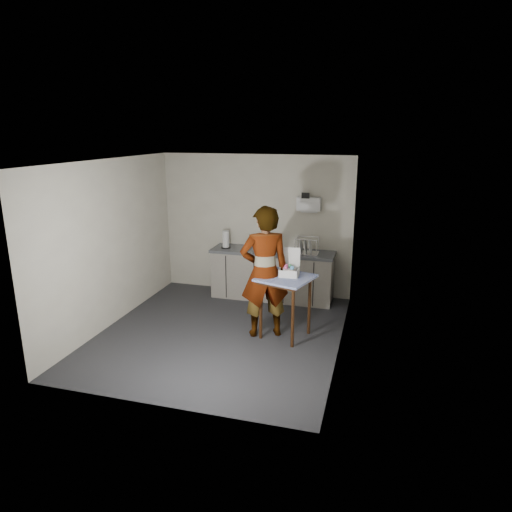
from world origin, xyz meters
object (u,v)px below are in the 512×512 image
(side_table, at_px, (286,285))
(soda_can, at_px, (271,248))
(dark_bottle, at_px, (257,243))
(soap_bottle, at_px, (262,243))
(dish_rack, at_px, (306,250))
(standing_man, at_px, (264,272))
(kitchen_counter, at_px, (272,276))
(paper_towel, at_px, (226,240))
(bakery_box, at_px, (289,270))

(side_table, height_order, soda_can, soda_can)
(dark_bottle, bearing_deg, soap_bottle, -23.12)
(side_table, relative_size, dish_rack, 2.25)
(dish_rack, bearing_deg, side_table, -91.95)
(standing_man, bearing_deg, dark_bottle, -95.11)
(side_table, bearing_deg, soda_can, 128.62)
(standing_man, height_order, soap_bottle, standing_man)
(standing_man, relative_size, soap_bottle, 6.88)
(soda_can, xyz_separation_m, dish_rack, (0.65, -0.03, 0.01))
(standing_man, bearing_deg, dish_rack, -128.34)
(standing_man, bearing_deg, side_table, 160.61)
(kitchen_counter, height_order, standing_man, standing_man)
(kitchen_counter, height_order, side_table, side_table)
(standing_man, bearing_deg, kitchen_counter, -105.37)
(side_table, bearing_deg, soap_bottle, 134.03)
(soap_bottle, distance_m, soda_can, 0.18)
(soap_bottle, bearing_deg, soda_can, 9.79)
(paper_towel, bearing_deg, kitchen_counter, 2.85)
(soap_bottle, bearing_deg, dark_bottle, 156.88)
(paper_towel, xyz_separation_m, dish_rack, (1.50, -0.01, -0.09))
(paper_towel, bearing_deg, bakery_box, -43.27)
(standing_man, xyz_separation_m, bakery_box, (0.35, 0.12, 0.03))
(soap_bottle, relative_size, bakery_box, 0.73)
(standing_man, height_order, dish_rack, standing_man)
(soda_can, bearing_deg, dish_rack, -2.53)
(kitchen_counter, relative_size, soda_can, 19.35)
(standing_man, bearing_deg, soap_bottle, -98.17)
(kitchen_counter, xyz_separation_m, side_table, (0.57, -1.53, 0.39))
(side_table, height_order, standing_man, standing_man)
(kitchen_counter, bearing_deg, dark_bottle, -178.70)
(kitchen_counter, distance_m, dark_bottle, 0.68)
(soap_bottle, distance_m, dark_bottle, 0.12)
(soap_bottle, height_order, paper_towel, paper_towel)
(standing_man, xyz_separation_m, soda_can, (-0.29, 1.53, -0.03))
(kitchen_counter, height_order, soda_can, soda_can)
(paper_towel, xyz_separation_m, bakery_box, (1.48, -1.39, -0.04))
(soap_bottle, bearing_deg, dish_rack, -0.12)
(dark_bottle, bearing_deg, side_table, -60.35)
(standing_man, height_order, bakery_box, standing_man)
(standing_man, xyz_separation_m, dark_bottle, (-0.55, 1.55, 0.04))
(soap_bottle, height_order, dark_bottle, soap_bottle)
(kitchen_counter, distance_m, soda_can, 0.54)
(side_table, bearing_deg, bakery_box, 89.05)
(soda_can, bearing_deg, dark_bottle, 176.18)
(soap_bottle, xyz_separation_m, dish_rack, (0.81, -0.00, -0.08))
(side_table, bearing_deg, paper_towel, 151.06)
(dark_bottle, xyz_separation_m, paper_towel, (-0.58, -0.04, 0.03))
(dish_rack, bearing_deg, soda_can, 177.47)
(standing_man, height_order, dark_bottle, standing_man)
(soap_bottle, distance_m, bakery_box, 1.59)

